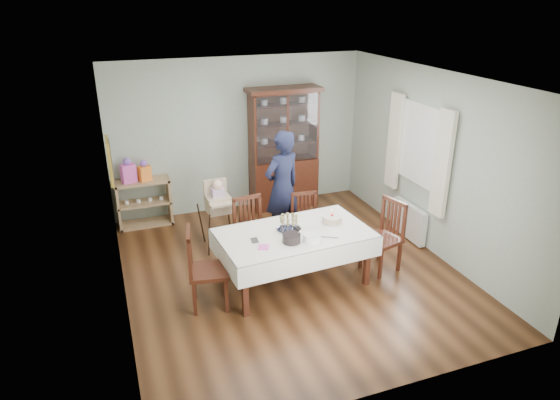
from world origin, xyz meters
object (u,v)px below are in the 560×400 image
sideboard (144,203)px  champagne_tray (289,225)px  chair_far_left (253,247)px  chair_far_right (306,236)px  birthday_cake (332,220)px  woman (282,188)px  dining_table (294,257)px  gift_bag_pink (128,172)px  gift_bag_orange (144,171)px  china_cabinet (284,147)px  chair_end_left (208,283)px  high_chair (219,220)px  chair_end_right (382,250)px

sideboard → champagne_tray: size_ratio=2.67×
chair_far_left → chair_far_right: chair_far_left is taller
birthday_cake → woman: bearing=104.0°
sideboard → chair_far_left: chair_far_left is taller
dining_table → gift_bag_pink: 3.24m
sideboard → gift_bag_orange: bearing=-18.5°
china_cabinet → chair_end_left: 3.46m
chair_end_left → gift_bag_pink: size_ratio=2.52×
chair_far_left → woman: size_ratio=0.57×
china_cabinet → sideboard: size_ratio=2.42×
china_cabinet → birthday_cake: 2.52m
chair_far_right → birthday_cake: bearing=-76.9°
birthday_cake → gift_bag_pink: size_ratio=0.73×
chair_far_left → gift_bag_orange: size_ratio=2.86×
china_cabinet → chair_far_left: size_ratio=2.14×
dining_table → chair_end_left: bearing=-174.1°
china_cabinet → high_chair: size_ratio=2.01×
gift_bag_orange → sideboard: bearing=161.5°
gift_bag_orange → high_chair: bearing=-50.2°
dining_table → chair_far_left: size_ratio=2.04×
sideboard → champagne_tray: (1.65, -2.50, 0.43)m
high_chair → woman: bearing=-14.1°
chair_end_left → high_chair: size_ratio=0.98×
sideboard → gift_bag_orange: (0.06, -0.02, 0.56)m
dining_table → high_chair: bearing=115.5°
chair_far_right → chair_far_left: bearing=-167.9°
sideboard → gift_bag_pink: size_ratio=2.14×
sideboard → chair_end_left: chair_end_left is taller
chair_far_right → birthday_cake: size_ratio=3.01×
woman → chair_far_right: bearing=90.9°
woman → champagne_tray: bearing=53.4°
china_cabinet → sideboard: bearing=179.5°
woman → chair_end_left: bearing=21.8°
woman → gift_bag_pink: bearing=-52.0°
china_cabinet → sideboard: china_cabinet is taller
dining_table → china_cabinet: china_cabinet is taller
chair_far_left → chair_end_right: chair_end_right is taller
china_cabinet → champagne_tray: 2.63m
chair_far_right → high_chair: size_ratio=0.85×
chair_far_right → gift_bag_orange: size_ratio=2.60×
chair_end_right → gift_bag_pink: size_ratio=2.44×
chair_end_left → chair_end_right: size_ratio=1.04×
champagne_tray → chair_end_right: bearing=-7.6°
champagne_tray → chair_far_right: bearing=50.0°
champagne_tray → chair_far_left: bearing=122.6°
chair_end_left → birthday_cake: 1.87m
chair_end_left → dining_table: bearing=-73.6°
china_cabinet → woman: bearing=-111.5°
chair_end_right → birthday_cake: (-0.72, 0.16, 0.51)m
gift_bag_pink → chair_end_left: bearing=-75.9°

